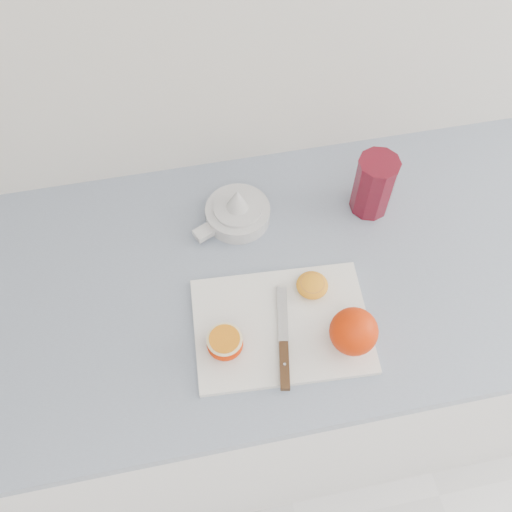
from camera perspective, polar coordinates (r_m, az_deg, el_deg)
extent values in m
cube|color=white|center=(1.56, 6.20, -9.26)|extent=(2.53, 0.60, 0.86)
cube|color=#899BAF|center=(1.17, 8.19, -0.65)|extent=(2.59, 0.64, 0.03)
cube|color=white|center=(1.06, 2.57, -6.97)|extent=(0.34, 0.25, 0.01)
sphere|color=red|center=(1.02, 9.75, -7.46)|extent=(0.09, 0.09, 0.09)
ellipsoid|color=red|center=(1.02, -3.12, -8.75)|extent=(0.07, 0.07, 0.04)
cylinder|color=#FFF0B2|center=(1.01, -3.17, -8.32)|extent=(0.06, 0.06, 0.00)
cylinder|color=orange|center=(1.00, -3.17, -8.27)|extent=(0.05, 0.05, 0.00)
ellipsoid|color=orange|center=(1.09, 5.64, -2.92)|extent=(0.06, 0.06, 0.03)
cylinder|color=#C6672C|center=(1.08, 5.67, -2.72)|extent=(0.05, 0.05, 0.00)
cube|color=#49341B|center=(1.02, 2.86, -10.88)|extent=(0.03, 0.09, 0.01)
cube|color=#B7B7BC|center=(1.06, 2.66, -5.78)|extent=(0.04, 0.12, 0.00)
cylinder|color=#B7B7BC|center=(1.02, 2.86, -10.88)|extent=(0.01, 0.01, 0.01)
cylinder|color=silver|center=(1.18, -1.82, 4.26)|extent=(0.13, 0.13, 0.03)
cylinder|color=silver|center=(1.17, -1.85, 4.85)|extent=(0.10, 0.10, 0.01)
cone|color=silver|center=(1.15, -1.89, 5.70)|extent=(0.05, 0.05, 0.05)
cube|color=silver|center=(1.16, -5.14, 2.39)|extent=(0.05, 0.04, 0.01)
ellipsoid|color=orange|center=(1.16, -1.20, 5.05)|extent=(0.01, 0.01, 0.00)
ellipsoid|color=orange|center=(1.17, -2.68, 5.09)|extent=(0.01, 0.01, 0.00)
ellipsoid|color=orange|center=(1.16, -1.56, 4.53)|extent=(0.01, 0.01, 0.00)
ellipsoid|color=orange|center=(1.17, -1.37, 5.64)|extent=(0.01, 0.01, 0.00)
cylinder|color=maroon|center=(1.19, 11.69, 6.90)|extent=(0.08, 0.08, 0.13)
cylinder|color=orange|center=(1.23, 11.28, 5.39)|extent=(0.07, 0.07, 0.02)
cylinder|color=maroon|center=(1.14, 12.29, 9.09)|extent=(0.08, 0.08, 0.00)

